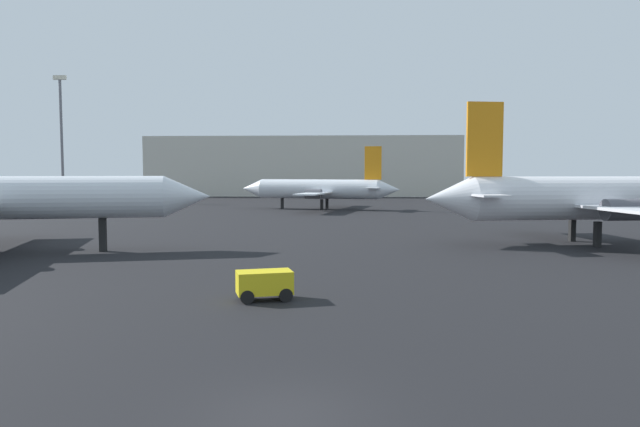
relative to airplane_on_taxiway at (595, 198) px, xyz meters
name	(u,v)px	position (x,y,z in m)	size (l,w,h in m)	color
ground_plane	(284,416)	(-20.29, -33.46, -3.58)	(600.00, 600.00, 0.00)	black
airplane_on_taxiway	(595,198)	(0.00, 0.00, 0.00)	(27.75, 19.57, 10.85)	white
airplane_far_left	(320,189)	(-23.66, 39.66, -0.59)	(24.02, 21.70, 9.18)	silver
baggage_cart	(264,283)	(-22.61, -21.29, -2.82)	(2.68, 2.00, 1.30)	gold
light_mast_left	(61,132)	(-73.52, 61.29, 9.43)	(2.40, 0.50, 23.42)	slate
terminal_building	(306,167)	(-30.22, 94.10, 3.07)	(70.10, 26.25, 13.30)	beige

